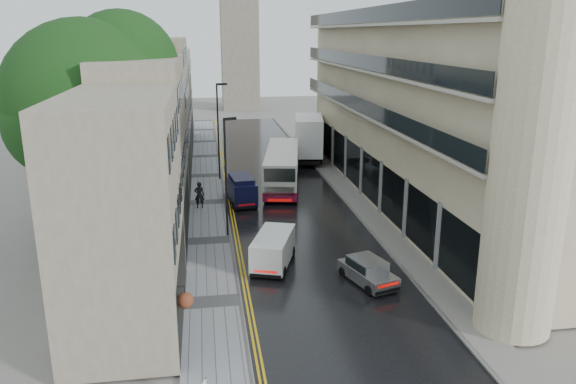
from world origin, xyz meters
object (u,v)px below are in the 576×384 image
object	(u,v)px
tree_far	(125,113)
white_van	(253,259)
lamp_post_near	(226,178)
white_lorry	(297,142)
tree_near	(90,132)
pedestrian	(199,195)
lamp_post_far	(218,132)
navy_van	(234,195)
silver_hatchback	(370,283)
cream_bus	(266,177)

from	to	relation	value
tree_far	white_van	xyz separation A→B (m)	(8.56, -19.15, -5.27)
lamp_post_near	white_lorry	bearing A→B (deg)	47.44
tree_near	lamp_post_near	xyz separation A→B (m)	(7.80, -0.03, -3.10)
white_lorry	pedestrian	xyz separation A→B (m)	(-9.40, -13.22, -1.18)
white_van	lamp_post_far	xyz separation A→B (m)	(-1.06, 20.63, 3.29)
navy_van	lamp_post_near	distance (m)	6.34
silver_hatchback	navy_van	size ratio (longest dim) A/B	0.82
silver_hatchback	lamp_post_near	xyz separation A→B (m)	(-6.54, 9.36, 3.15)
tree_near	navy_van	world-z (taller)	tree_near
tree_near	cream_bus	size ratio (longest dim) A/B	1.22
silver_hatchback	white_van	world-z (taller)	white_van
tree_far	pedestrian	xyz separation A→B (m)	(5.76, -6.98, -5.12)
tree_far	cream_bus	size ratio (longest dim) A/B	1.10
tree_far	lamp_post_far	xyz separation A→B (m)	(7.50, 1.48, -1.98)
tree_far	pedestrian	bearing A→B (deg)	-50.47
tree_near	pedestrian	distance (m)	10.34
white_lorry	silver_hatchback	size ratio (longest dim) A/B	2.42
tree_near	white_van	bearing A→B (deg)	-34.77
tree_far	cream_bus	distance (m)	12.66
silver_hatchback	tree_near	bearing A→B (deg)	129.31
tree_near	cream_bus	xyz separation A→B (m)	(11.23, 8.63, -5.37)
navy_van	cream_bus	bearing A→B (deg)	41.56
navy_van	lamp_post_near	bearing A→B (deg)	-104.12
tree_near	silver_hatchback	bearing A→B (deg)	-33.24
white_lorry	navy_van	size ratio (longest dim) A/B	1.98
navy_van	pedestrian	size ratio (longest dim) A/B	2.20
silver_hatchback	pedestrian	bearing A→B (deg)	100.79
white_lorry	navy_van	world-z (taller)	white_lorry
white_lorry	lamp_post_near	distance (m)	20.80
cream_bus	silver_hatchback	xyz separation A→B (m)	(3.11, -18.03, -0.88)
tree_near	tree_far	xyz separation A→B (m)	(0.30, 13.00, -0.72)
navy_van	lamp_post_far	distance (m)	9.39
pedestrian	silver_hatchback	bearing A→B (deg)	117.48
cream_bus	white_lorry	distance (m)	11.44
tree_far	cream_bus	xyz separation A→B (m)	(10.93, -4.37, -4.66)
tree_far	silver_hatchback	distance (m)	27.01
white_lorry	pedestrian	bearing A→B (deg)	-116.41
white_van	lamp_post_near	bearing A→B (deg)	118.64
tree_far	lamp_post_near	bearing A→B (deg)	-60.08
tree_near	navy_van	bearing A→B (deg)	33.43
silver_hatchback	lamp_post_far	size ratio (longest dim) A/B	0.43
silver_hatchback	white_van	xyz separation A→B (m)	(-5.48, 3.25, 0.27)
tree_far	silver_hatchback	xyz separation A→B (m)	(14.04, -22.40, -5.54)
tree_near	silver_hatchback	distance (m)	18.25
lamp_post_far	silver_hatchback	bearing A→B (deg)	-83.64
silver_hatchback	white_van	distance (m)	6.38
tree_near	cream_bus	world-z (taller)	tree_near
tree_near	tree_far	world-z (taller)	tree_near
cream_bus	lamp_post_far	distance (m)	7.29
tree_near	navy_van	distance (m)	11.78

